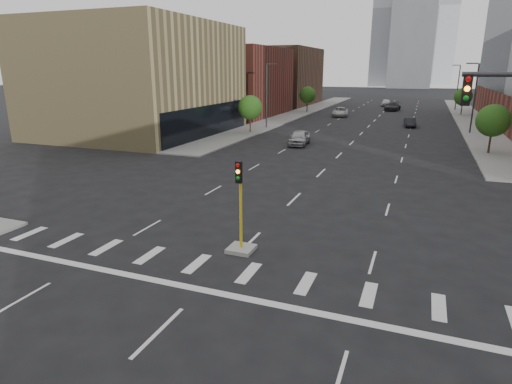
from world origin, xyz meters
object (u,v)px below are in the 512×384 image
Objects in this scene: median_traffic_signal at (241,232)px; car_mid_right at (410,122)px; car_distant at (386,103)px; car_near_left at (299,138)px; car_deep_right at (393,106)px; car_far_left at (340,112)px.

median_traffic_signal reaches higher than car_mid_right.
car_mid_right is at bearing -81.00° from car_distant.
car_deep_right is (6.87, 46.44, 0.02)m from car_near_left.
car_deep_right reaches higher than car_mid_right.
median_traffic_signal is at bearing -84.54° from car_near_left.
car_mid_right is 0.84× the size of car_distant.
car_mid_right is 0.72× the size of car_far_left.
car_mid_right is (5.76, 50.46, -0.29)m from median_traffic_signal.
median_traffic_signal reaches higher than car_distant.
median_traffic_signal is at bearing -90.63° from car_distant.
car_far_left is 26.09m from car_distant.
car_distant reaches higher than car_far_left.
car_deep_right is 10.94m from car_distant.
car_near_left is at bearing 100.31° from median_traffic_signal.
car_far_left is at bearing -110.81° from car_deep_right.
car_distant is (-0.68, 86.68, -0.13)m from median_traffic_signal.
median_traffic_signal is at bearing -91.83° from car_far_left.
median_traffic_signal is 1.06× the size of car_mid_right.
car_far_left is (-12.31, 10.80, 0.12)m from car_mid_right.
car_near_left is (-5.37, 29.52, -0.14)m from median_traffic_signal.
car_near_left is 31.76m from car_far_left.
car_mid_right is at bearing -49.19° from car_far_left.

